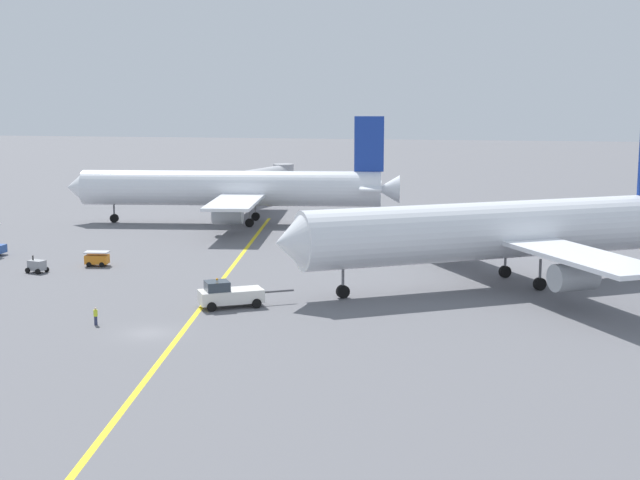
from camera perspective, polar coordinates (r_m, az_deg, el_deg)
The scene contains 9 objects.
ground_plane at distance 79.73m, azimuth -10.47°, elevation -5.64°, with size 600.00×600.00×0.00m, color slate.
taxiway_stripe at distance 88.40m, azimuth -7.28°, elevation -4.08°, with size 0.50×120.00×0.01m, color yellow.
airliner_at_gate_left at distance 140.86m, azimuth -5.31°, elevation 3.15°, with size 50.88×39.66×16.26m.
airliner_being_pushed at distance 97.64m, azimuth 11.04°, elevation 0.56°, with size 44.20×40.31×17.64m.
pushback_tug at distance 87.64m, azimuth -5.62°, elevation -3.35°, with size 8.67×5.66×2.86m.
gse_gpu_cart_small at distance 108.15m, azimuth -17.02°, elevation -1.52°, with size 2.47×2.13×1.90m.
gse_baggage_cart_near_cluster at distance 110.28m, azimuth -13.55°, elevation -1.13°, with size 2.91×1.90×1.71m.
ground_crew_wing_walker_right at distance 83.11m, azimuth -13.63°, elevation -4.57°, with size 0.36×0.36×1.57m.
jet_bridge at distance 168.48m, azimuth -3.31°, elevation 3.93°, with size 8.06×18.80×6.33m.
Camera 1 is at (27.77, -71.90, 20.40)m, focal length 52.04 mm.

